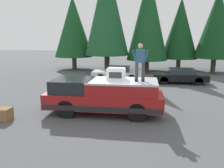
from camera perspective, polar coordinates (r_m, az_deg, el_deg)
name	(u,v)px	position (r m, az deg, el deg)	size (l,w,h in m)	color
ground_plane	(114,112)	(11.48, 0.57, -6.88)	(90.00, 90.00, 0.00)	#4C4F51
pickup_truck	(104,96)	(11.05, -1.88, -2.91)	(2.01, 5.54, 1.65)	maroon
compressor_unit	(116,74)	(10.88, 1.03, 2.54)	(0.65, 0.84, 0.56)	silver
person_on_truck_bed	(140,61)	(10.49, 6.93, 5.56)	(0.29, 0.72, 1.69)	#333338
parked_car_black	(180,76)	(18.95, 16.49, 1.94)	(1.64, 4.10, 1.16)	black
parked_car_white	(117,73)	(19.49, 1.32, 2.70)	(1.64, 4.10, 1.16)	white
wooden_crate	(4,114)	(11.34, -24.94, -6.78)	(0.56, 0.56, 0.56)	olive
conifer_far_left	(217,24)	(25.63, 24.40, 13.38)	(4.02, 4.02, 8.21)	#4C3826
conifer_left	(180,29)	(26.11, 16.47, 12.94)	(3.82, 3.82, 7.54)	#4C3826
conifer_center_left	(148,17)	(24.63, 8.86, 16.06)	(4.21, 4.21, 9.92)	#4C3826
conifer_center_right	(107,8)	(24.51, -1.29, 18.11)	(4.53, 4.53, 11.04)	#4C3826
conifer_right	(73,27)	(26.20, -9.52, 13.70)	(4.17, 4.17, 7.82)	#4C3826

